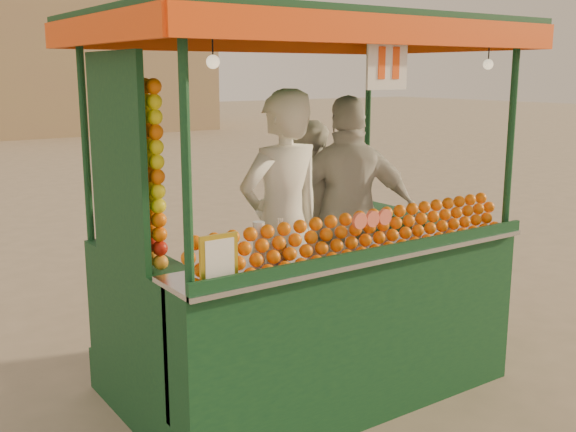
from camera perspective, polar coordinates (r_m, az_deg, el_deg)
ground at (r=5.47m, az=-3.31°, el=-13.75°), size 90.00×90.00×0.00m
building_right at (r=29.79m, az=-16.46°, el=11.74°), size 9.00×6.00×5.00m
juice_cart at (r=5.00m, az=1.42°, el=-5.17°), size 3.02×1.96×2.74m
vendor_left at (r=4.90m, az=-0.48°, el=-0.79°), size 0.73×0.50×1.94m
vendor_middle at (r=5.62m, az=1.27°, el=-0.50°), size 1.03×1.00×1.68m
vendor_right at (r=5.41m, az=5.14°, el=0.05°), size 1.19×0.93×1.88m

